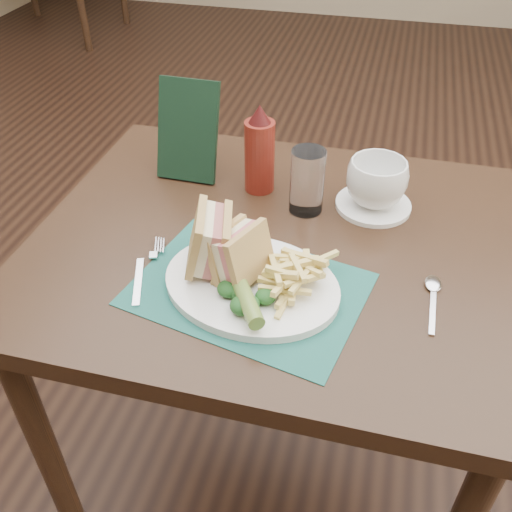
{
  "coord_description": "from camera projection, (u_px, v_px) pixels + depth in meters",
  "views": [
    {
      "loc": [
        0.17,
        -1.33,
        1.39
      ],
      "look_at": [
        -0.01,
        -0.62,
        0.8
      ],
      "focal_mm": 40.0,
      "sensor_mm": 36.0,
      "label": 1
    }
  ],
  "objects": [
    {
      "name": "fork",
      "position": [
        145.0,
        268.0,
        0.98
      ],
      "size": [
        0.09,
        0.17,
        0.01
      ],
      "primitive_type": null,
      "rotation": [
        0.0,
        0.0,
        0.34
      ],
      "color": "silver",
      "rests_on": "placemat"
    },
    {
      "name": "placemat",
      "position": [
        248.0,
        289.0,
        0.95
      ],
      "size": [
        0.42,
        0.34,
        0.0
      ],
      "primitive_type": "cube",
      "rotation": [
        0.0,
        0.0,
        -0.21
      ],
      "color": "#1A544B",
      "rests_on": "table_main"
    },
    {
      "name": "spoon",
      "position": [
        433.0,
        301.0,
        0.92
      ],
      "size": [
        0.04,
        0.15,
        0.01
      ],
      "primitive_type": null,
      "rotation": [
        0.0,
        0.0,
        -0.02
      ],
      "color": "silver",
      "rests_on": "table_main"
    },
    {
      "name": "saucer",
      "position": [
        373.0,
        205.0,
        1.14
      ],
      "size": [
        0.19,
        0.19,
        0.01
      ],
      "primitive_type": "cylinder",
      "rotation": [
        0.0,
        0.0,
        0.29
      ],
      "color": "white",
      "rests_on": "table_main"
    },
    {
      "name": "sandwich_half_b",
      "position": [
        230.0,
        248.0,
        0.93
      ],
      "size": [
        0.11,
        0.12,
        0.1
      ],
      "primitive_type": null,
      "rotation": [
        0.0,
        -0.24,
        -0.41
      ],
      "color": "tan",
      "rests_on": "plate"
    },
    {
      "name": "ketchup_bottle",
      "position": [
        260.0,
        149.0,
        1.14
      ],
      "size": [
        0.07,
        0.07,
        0.19
      ],
      "primitive_type": null,
      "rotation": [
        0.0,
        0.0,
        -0.18
      ],
      "color": "maroon",
      "rests_on": "table_main"
    },
    {
      "name": "drinking_glass",
      "position": [
        307.0,
        181.0,
        1.1
      ],
      "size": [
        0.09,
        0.09,
        0.13
      ],
      "primitive_type": "cylinder",
      "rotation": [
        0.0,
        0.0,
        -0.35
      ],
      "color": "white",
      "rests_on": "table_main"
    },
    {
      "name": "sandwich_half_a",
      "position": [
        196.0,
        240.0,
        0.94
      ],
      "size": [
        0.1,
        0.12,
        0.11
      ],
      "primitive_type": null,
      "rotation": [
        0.0,
        0.24,
        0.25
      ],
      "color": "tan",
      "rests_on": "plate"
    },
    {
      "name": "table_main",
      "position": [
        272.0,
        369.0,
        1.3
      ],
      "size": [
        0.9,
        0.75,
        0.75
      ],
      "primitive_type": null,
      "color": "black",
      "rests_on": "ground"
    },
    {
      "name": "kale_garnish",
      "position": [
        246.0,
        299.0,
        0.89
      ],
      "size": [
        0.11,
        0.08,
        0.03
      ],
      "primitive_type": null,
      "color": "#153A17",
      "rests_on": "plate"
    },
    {
      "name": "floor",
      "position": [
        304.0,
        329.0,
        1.91
      ],
      "size": [
        7.0,
        7.0,
        0.0
      ],
      "primitive_type": "plane",
      "color": "black",
      "rests_on": "ground"
    },
    {
      "name": "fries_pile",
      "position": [
        292.0,
        270.0,
        0.93
      ],
      "size": [
        0.18,
        0.2,
        0.05
      ],
      "primitive_type": null,
      "color": "#E4CE72",
      "rests_on": "plate"
    },
    {
      "name": "plate",
      "position": [
        252.0,
        284.0,
        0.95
      ],
      "size": [
        0.34,
        0.3,
        0.01
      ],
      "primitive_type": null,
      "rotation": [
        0.0,
        0.0,
        -0.2
      ],
      "color": "white",
      "rests_on": "placemat"
    },
    {
      "name": "check_presenter",
      "position": [
        188.0,
        131.0,
        1.18
      ],
      "size": [
        0.13,
        0.08,
        0.2
      ],
      "primitive_type": "cube",
      "rotation": [
        -0.31,
        0.0,
        -0.02
      ],
      "color": "black",
      "rests_on": "table_main"
    },
    {
      "name": "coffee_cup",
      "position": [
        376.0,
        183.0,
        1.11
      ],
      "size": [
        0.17,
        0.17,
        0.09
      ],
      "primitive_type": "imported",
      "rotation": [
        0.0,
        0.0,
        0.7
      ],
      "color": "white",
      "rests_on": "saucer"
    },
    {
      "name": "pickle_spear",
      "position": [
        246.0,
        298.0,
        0.88
      ],
      "size": [
        0.08,
        0.12,
        0.03
      ],
      "primitive_type": "cylinder",
      "rotation": [
        1.54,
        0.0,
        0.54
      ],
      "color": "#58762D",
      "rests_on": "plate"
    },
    {
      "name": "wall_back",
      "position": [
        383.0,
        19.0,
        4.55
      ],
      "size": [
        6.0,
        0.0,
        6.0
      ],
      "primitive_type": "plane",
      "rotation": [
        1.57,
        0.0,
        0.0
      ],
      "color": "tan",
      "rests_on": "ground"
    }
  ]
}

